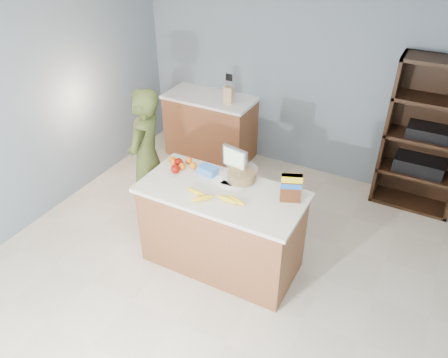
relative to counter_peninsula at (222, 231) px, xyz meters
The scene contains 15 objects.
floor 0.51m from the counter_peninsula, 90.00° to the right, with size 4.50×5.00×0.02m, color beige.
walls 1.27m from the counter_peninsula, 90.00° to the right, with size 4.52×5.02×2.51m.
counter_peninsula is the anchor object (origin of this frame).
back_cabinet 2.25m from the counter_peninsula, 122.28° to the left, with size 1.24×0.62×0.90m.
shelving_unit 2.61m from the counter_peninsula, 52.89° to the left, with size 0.90×0.40×1.80m.
person 1.19m from the counter_peninsula, 164.83° to the left, with size 0.58×0.38×1.59m, color #404C1F.
knife_block 2.12m from the counter_peninsula, 115.56° to the left, with size 0.12×0.10×0.31m.
envelopes 0.50m from the counter_peninsula, 95.89° to the left, with size 0.33×0.18×0.00m.
bananas 0.53m from the counter_peninsula, 82.72° to the right, with size 0.60×0.26×0.05m.
apples 0.78m from the counter_peninsula, 168.45° to the left, with size 0.13×0.21×0.09m.
oranges 0.79m from the counter_peninsula, 160.32° to the left, with size 0.32×0.20×0.07m.
blue_carton 0.61m from the counter_peninsula, 142.81° to the left, with size 0.18×0.12×0.08m, color blue.
salad_bowl 0.60m from the counter_peninsula, 71.27° to the left, with size 0.30×0.30×0.13m.
tv 0.72m from the counter_peninsula, 95.00° to the left, with size 0.28×0.12×0.28m.
cereal_box 0.90m from the counter_peninsula, 13.45° to the left, with size 0.19×0.13×0.27m.
Camera 1 is at (1.58, -2.62, 3.21)m, focal length 35.00 mm.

